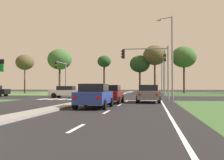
# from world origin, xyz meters

# --- Properties ---
(ground_plane) EXTENTS (200.00, 200.00, 0.00)m
(ground_plane) POSITION_xyz_m (0.00, 30.00, 0.00)
(ground_plane) COLOR black
(grass_verge_far_left) EXTENTS (35.00, 35.00, 0.01)m
(grass_verge_far_left) POSITION_xyz_m (-25.50, 54.50, 0.00)
(grass_verge_far_left) COLOR #476B38
(grass_verge_far_left) RESTS_ON ground
(median_island_near) EXTENTS (1.20, 22.00, 0.14)m
(median_island_near) POSITION_xyz_m (0.00, 11.00, 0.07)
(median_island_near) COLOR gray
(median_island_near) RESTS_ON ground
(median_island_far) EXTENTS (1.20, 36.00, 0.14)m
(median_island_far) POSITION_xyz_m (0.00, 55.00, 0.07)
(median_island_far) COLOR gray
(median_island_far) RESTS_ON ground
(lane_dash_near) EXTENTS (0.14, 2.00, 0.01)m
(lane_dash_near) POSITION_xyz_m (3.50, 3.89, 0.01)
(lane_dash_near) COLOR silver
(lane_dash_near) RESTS_ON ground
(lane_dash_second) EXTENTS (0.14, 2.00, 0.01)m
(lane_dash_second) POSITION_xyz_m (3.50, 9.89, 0.01)
(lane_dash_second) COLOR silver
(lane_dash_second) RESTS_ON ground
(lane_dash_third) EXTENTS (0.14, 2.00, 0.01)m
(lane_dash_third) POSITION_xyz_m (3.50, 15.89, 0.01)
(lane_dash_third) COLOR silver
(lane_dash_third) RESTS_ON ground
(lane_dash_fourth) EXTENTS (0.14, 2.00, 0.01)m
(lane_dash_fourth) POSITION_xyz_m (3.50, 21.89, 0.01)
(lane_dash_fourth) COLOR silver
(lane_dash_fourth) RESTS_ON ground
(edge_line_right) EXTENTS (0.14, 24.00, 0.01)m
(edge_line_right) POSITION_xyz_m (6.85, 12.00, 0.01)
(edge_line_right) COLOR silver
(edge_line_right) RESTS_ON ground
(stop_bar_near) EXTENTS (6.40, 0.50, 0.01)m
(stop_bar_near) POSITION_xyz_m (3.80, 23.00, 0.01)
(stop_bar_near) COLOR silver
(stop_bar_near) RESTS_ON ground
(crosswalk_bar_near) EXTENTS (0.70, 2.80, 0.01)m
(crosswalk_bar_near) POSITION_xyz_m (-6.40, 24.80, 0.01)
(crosswalk_bar_near) COLOR silver
(crosswalk_bar_near) RESTS_ON ground
(crosswalk_bar_second) EXTENTS (0.70, 2.80, 0.01)m
(crosswalk_bar_second) POSITION_xyz_m (-5.25, 24.80, 0.01)
(crosswalk_bar_second) COLOR silver
(crosswalk_bar_second) RESTS_ON ground
(crosswalk_bar_third) EXTENTS (0.70, 2.80, 0.01)m
(crosswalk_bar_third) POSITION_xyz_m (-4.10, 24.80, 0.01)
(crosswalk_bar_third) COLOR silver
(crosswalk_bar_third) RESTS_ON ground
(crosswalk_bar_fourth) EXTENTS (0.70, 2.80, 0.01)m
(crosswalk_bar_fourth) POSITION_xyz_m (-2.95, 24.80, 0.01)
(crosswalk_bar_fourth) COLOR silver
(crosswalk_bar_fourth) RESTS_ON ground
(crosswalk_bar_fifth) EXTENTS (0.70, 2.80, 0.01)m
(crosswalk_bar_fifth) POSITION_xyz_m (-1.80, 24.80, 0.01)
(crosswalk_bar_fifth) COLOR silver
(crosswalk_bar_fifth) RESTS_ON ground
(car_blue_near) EXTENTS (2.05, 4.37, 1.60)m
(car_blue_near) POSITION_xyz_m (2.22, 12.64, 0.81)
(car_blue_near) COLOR navy
(car_blue_near) RESTS_ON ground
(car_grey_second) EXTENTS (2.06, 4.40, 1.57)m
(car_grey_second) POSITION_xyz_m (5.66, 19.64, 0.80)
(car_grey_second) COLOR slate
(car_grey_second) RESTS_ON ground
(car_red_fourth) EXTENTS (2.08, 4.48, 1.48)m
(car_red_fourth) POSITION_xyz_m (-2.22, 53.80, 0.76)
(car_red_fourth) COLOR #A31919
(car_red_fourth) RESTS_ON ground
(car_maroon_fifth) EXTENTS (2.05, 4.36, 1.55)m
(car_maroon_fifth) POSITION_xyz_m (2.44, 17.89, 0.79)
(car_maroon_fifth) COLOR maroon
(car_maroon_fifth) RESTS_ON ground
(car_white_sixth) EXTENTS (4.52, 1.98, 1.51)m
(car_white_sixth) POSITION_xyz_m (-4.76, 28.44, 0.77)
(car_white_sixth) COLOR silver
(car_white_sixth) RESTS_ON ground
(car_teal_seventh) EXTENTS (2.10, 4.54, 1.57)m
(car_teal_seventh) POSITION_xyz_m (-2.20, 38.47, 0.80)
(car_teal_seventh) COLOR #19565B
(car_teal_seventh) RESTS_ON ground
(traffic_signal_near_right) EXTENTS (4.95, 0.32, 5.62)m
(traffic_signal_near_right) POSITION_xyz_m (5.80, 23.40, 3.89)
(traffic_signal_near_right) COLOR gray
(traffic_signal_near_right) RESTS_ON ground
(traffic_signal_far_right) EXTENTS (0.32, 5.27, 6.01)m
(traffic_signal_far_right) POSITION_xyz_m (7.60, 34.74, 4.16)
(traffic_signal_far_right) COLOR gray
(traffic_signal_far_right) RESTS_ON ground
(traffic_signal_far_left) EXTENTS (0.32, 4.67, 5.28)m
(traffic_signal_far_left) POSITION_xyz_m (-7.60, 34.87, 3.65)
(traffic_signal_far_left) COLOR gray
(traffic_signal_far_left) RESTS_ON ground
(street_lamp_second) EXTENTS (1.83, 1.10, 9.44)m
(street_lamp_second) POSITION_xyz_m (8.09, 26.54, 5.23)
(street_lamp_second) COLOR gray
(street_lamp_second) RESTS_ON ground
(street_lamp_third) EXTENTS (0.56, 2.17, 8.37)m
(street_lamp_third) POSITION_xyz_m (8.22, 46.41, 4.71)
(street_lamp_third) COLOR gray
(street_lamp_third) RESTS_ON ground
(street_lamp_fourth) EXTENTS (1.57, 1.39, 8.22)m
(street_lamp_fourth) POSITION_xyz_m (8.35, 65.67, 4.61)
(street_lamp_fourth) COLOR gray
(street_lamp_fourth) RESTS_ON ground
(pedestrian_at_median) EXTENTS (0.34, 0.34, 1.65)m
(pedestrian_at_median) POSITION_xyz_m (0.15, 42.02, 1.14)
(pedestrian_at_median) COLOR maroon
(pedestrian_at_median) RESTS_ON median_island_far
(treeline_near) EXTENTS (4.25, 4.25, 9.00)m
(treeline_near) POSITION_xyz_m (-23.73, 55.30, 7.16)
(treeline_near) COLOR #423323
(treeline_near) RESTS_ON ground
(treeline_second) EXTENTS (5.54, 5.54, 10.08)m
(treeline_second) POSITION_xyz_m (-15.13, 55.11, 7.69)
(treeline_second) COLOR #423323
(treeline_second) RESTS_ON ground
(treeline_third) EXTENTS (3.25, 3.25, 8.90)m
(treeline_third) POSITION_xyz_m (-5.51, 59.37, 7.34)
(treeline_third) COLOR #423323
(treeline_third) RESTS_ON ground
(treeline_fourth) EXTENTS (4.47, 4.47, 8.42)m
(treeline_fourth) POSITION_xyz_m (3.15, 56.01, 6.48)
(treeline_fourth) COLOR #423323
(treeline_fourth) RESTS_ON ground
(treeline_fifth) EXTENTS (5.60, 5.60, 10.49)m
(treeline_fifth) POSITION_xyz_m (12.92, 57.74, 8.07)
(treeline_fifth) COLOR #423323
(treeline_fifth) RESTS_ON ground
(treeline_sixth) EXTENTS (5.09, 5.09, 10.50)m
(treeline_sixth) POSITION_xyz_m (6.45, 55.30, 8.29)
(treeline_sixth) COLOR #423323
(treeline_sixth) RESTS_ON ground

